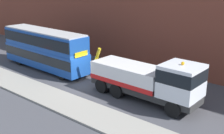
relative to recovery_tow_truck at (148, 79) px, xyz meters
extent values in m
plane|color=#424247|center=(-6.03, -0.27, -1.76)|extent=(120.00, 120.00, 0.00)
cube|color=gray|center=(-6.03, -4.47, -1.68)|extent=(60.00, 2.80, 0.15)
cube|color=#2D2D2D|center=(-0.48, 0.01, -0.90)|extent=(9.04, 2.39, 0.55)
cube|color=silver|center=(2.72, -0.06, 0.52)|extent=(2.65, 2.65, 2.30)
cube|color=black|center=(2.72, -0.06, 0.97)|extent=(2.68, 2.68, 0.90)
cube|color=silver|center=(-1.78, 0.04, 0.07)|extent=(6.15, 2.72, 1.40)
cube|color=red|center=(-1.78, 0.04, -0.45)|extent=(6.15, 2.78, 0.36)
cylinder|color=#B79914|center=(-5.49, 0.11, 0.37)|extent=(1.24, 0.31, 2.52)
sphere|color=orange|center=(2.72, -0.06, 1.79)|extent=(0.24, 0.24, 0.24)
cylinder|color=black|center=(2.84, 1.05, -1.18)|extent=(1.17, 0.36, 1.16)
cylinder|color=black|center=(2.80, -1.17, -1.18)|extent=(1.17, 0.36, 1.16)
cylinder|color=black|center=(-2.16, 1.15, -1.18)|extent=(1.17, 0.36, 1.16)
cylinder|color=black|center=(-2.20, -1.07, -1.18)|extent=(1.17, 0.36, 1.16)
cylinder|color=black|center=(-3.76, 1.19, -1.18)|extent=(1.17, 0.36, 1.16)
cylinder|color=black|center=(-3.80, -1.03, -1.18)|extent=(1.17, 0.36, 1.16)
cube|color=#19479E|center=(-12.58, 0.01, -0.47)|extent=(11.05, 2.72, 1.90)
cube|color=#19479E|center=(-12.58, 0.01, 1.33)|extent=(10.83, 2.62, 1.70)
cube|color=black|center=(-12.58, 0.01, -0.22)|extent=(10.94, 2.77, 0.90)
cube|color=black|center=(-12.58, 0.01, 1.43)|extent=(10.72, 2.77, 1.00)
cube|color=#B2B2B2|center=(-12.58, 0.01, 2.24)|extent=(10.60, 2.51, 0.12)
cube|color=yellow|center=(-7.06, -0.10, 0.78)|extent=(0.09, 1.50, 0.44)
cylinder|color=black|center=(-8.65, 1.01, -1.24)|extent=(1.05, 0.32, 1.04)
cylinder|color=black|center=(-8.70, -1.15, -1.24)|extent=(1.05, 0.32, 1.04)
cylinder|color=black|center=(-15.85, 1.16, -1.24)|extent=(1.05, 0.32, 1.04)
cylinder|color=black|center=(-15.90, -1.00, -1.24)|extent=(1.05, 0.32, 1.04)
camera|label=1|loc=(10.62, -17.00, 7.25)|focal=44.96mm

